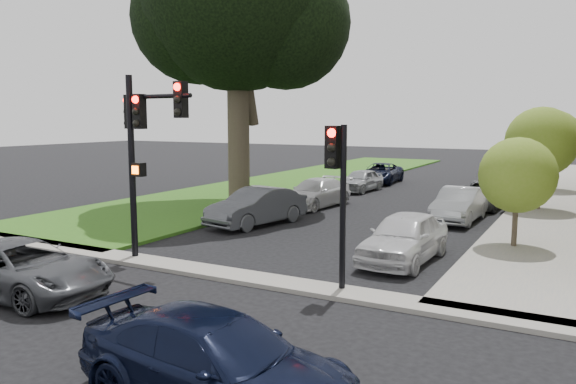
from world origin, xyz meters
The scene contains 20 objects.
ground centered at (0.00, 0.00, 0.00)m, with size 140.00×140.00×0.00m, color black.
grass_strip centered at (-9.00, 24.00, 0.06)m, with size 8.00×44.00×0.12m, color #2C5818.
sidewalk_right centered at (6.75, 24.00, 0.06)m, with size 3.50×44.00×0.12m, color gray.
sidewalk_cross centered at (0.00, 2.00, 0.06)m, with size 60.00×1.00×0.12m, color gray.
small_tree_a centered at (6.20, 9.19, 2.45)m, with size 2.46×2.46×3.69m.
small_tree_b centered at (6.20, 17.83, 3.20)m, with size 3.21×3.21×4.82m.
small_tree_c centered at (6.20, 26.06, 3.16)m, with size 3.16×3.16×4.75m.
traffic_signal_main centered at (-3.36, 2.24, 3.83)m, with size 2.71×0.70×5.55m.
traffic_signal_secondary centered at (2.90, 2.19, 2.89)m, with size 0.54×0.44×4.14m.
car_cross_near centered at (-3.75, -1.72, 0.67)m, with size 2.22×4.82×1.34m, color #3F4247.
car_cross_far centered at (3.55, -3.77, 0.68)m, with size 1.92×4.71×1.37m, color black.
car_parked_0 centered at (3.48, 5.92, 0.75)m, with size 1.77×4.39×1.50m, color silver.
car_parked_1 centered at (3.55, 13.43, 0.71)m, with size 1.50×4.30×1.42m, color #999BA0.
car_parked_2 centered at (3.70, 17.59, 0.63)m, with size 2.10×4.56×1.27m, color #3F4247.
car_parked_3 centered at (3.93, 24.27, 0.65)m, with size 1.52×3.79×1.29m, color maroon.
car_parked_4 centered at (3.83, 29.42, 0.64)m, with size 1.79×4.40×1.28m, color #999BA0.
car_parked_5 centered at (-3.45, 8.71, 0.75)m, with size 1.59×4.57×1.51m, color #3F4247.
car_parked_6 centered at (-3.40, 14.04, 0.68)m, with size 1.91×4.69×1.36m, color silver.
car_parked_7 centered at (-3.58, 20.53, 0.66)m, with size 1.55×3.85×1.31m, color #999BA0.
car_parked_8 centered at (-3.99, 25.15, 0.66)m, with size 2.19×4.76×1.32m, color black.
Camera 1 is at (8.31, -10.27, 4.30)m, focal length 35.00 mm.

